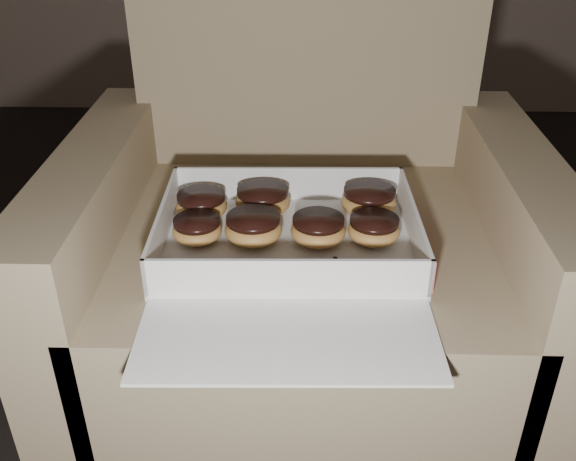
# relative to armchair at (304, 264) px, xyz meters

# --- Properties ---
(armchair) EXTENTS (0.83, 0.70, 0.87)m
(armchair) POSITION_rel_armchair_xyz_m (0.00, 0.00, 0.00)
(armchair) COLOR #837154
(armchair) RESTS_ON floor
(bakery_box) EXTENTS (0.42, 0.49, 0.07)m
(bakery_box) POSITION_rel_armchair_xyz_m (-0.02, -0.16, 0.13)
(bakery_box) COLOR white
(bakery_box) RESTS_ON armchair
(donut_a) EXTENTS (0.09, 0.09, 0.05)m
(donut_a) POSITION_rel_armchair_xyz_m (-0.08, -0.12, 0.15)
(donut_a) COLOR #C88546
(donut_a) RESTS_ON bakery_box
(donut_b) EXTENTS (0.08, 0.08, 0.04)m
(donut_b) POSITION_rel_armchair_xyz_m (-0.17, -0.12, 0.15)
(donut_b) COLOR #C88546
(donut_b) RESTS_ON bakery_box
(donut_c) EXTENTS (0.09, 0.09, 0.04)m
(donut_c) POSITION_rel_armchair_xyz_m (-0.18, -0.04, 0.15)
(donut_c) COLOR #C88546
(donut_c) RESTS_ON bakery_box
(donut_d) EXTENTS (0.10, 0.10, 0.05)m
(donut_d) POSITION_rel_armchair_xyz_m (-0.07, -0.02, 0.15)
(donut_d) COLOR #C88546
(donut_d) RESTS_ON bakery_box
(donut_e) EXTENTS (0.09, 0.09, 0.04)m
(donut_e) POSITION_rel_armchair_xyz_m (0.11, -0.11, 0.15)
(donut_e) COLOR #C88546
(donut_e) RESTS_ON bakery_box
(donut_f) EXTENTS (0.10, 0.10, 0.05)m
(donut_f) POSITION_rel_armchair_xyz_m (0.11, -0.02, 0.15)
(donut_f) COLOR #C88546
(donut_f) RESTS_ON bakery_box
(donut_g) EXTENTS (0.09, 0.09, 0.04)m
(donut_g) POSITION_rel_armchair_xyz_m (0.02, -0.12, 0.15)
(donut_g) COLOR #C88546
(donut_g) RESTS_ON bakery_box
(crumb_a) EXTENTS (0.01, 0.01, 0.00)m
(crumb_a) POSITION_rel_armchair_xyz_m (-0.02, -0.18, 0.13)
(crumb_a) COLOR black
(crumb_a) RESTS_ON bakery_box
(crumb_b) EXTENTS (0.01, 0.01, 0.00)m
(crumb_b) POSITION_rel_armchair_xyz_m (0.08, -0.18, 0.13)
(crumb_b) COLOR black
(crumb_b) RESTS_ON bakery_box
(crumb_c) EXTENTS (0.01, 0.01, 0.00)m
(crumb_c) POSITION_rel_armchair_xyz_m (0.05, -0.17, 0.13)
(crumb_c) COLOR black
(crumb_c) RESTS_ON bakery_box
(crumb_d) EXTENTS (0.01, 0.01, 0.00)m
(crumb_d) POSITION_rel_armchair_xyz_m (-0.02, -0.23, 0.13)
(crumb_d) COLOR black
(crumb_d) RESTS_ON bakery_box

